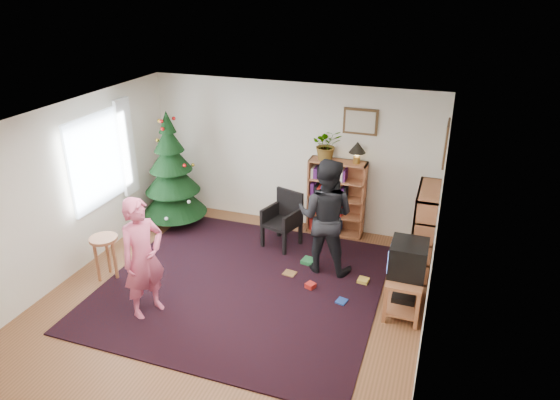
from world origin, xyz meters
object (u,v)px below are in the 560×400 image
(bookshelf_back, at_px, (336,197))
(crt_tv, at_px, (408,258))
(armchair, at_px, (284,217))
(tv_stand, at_px, (405,288))
(potted_plant, at_px, (327,145))
(picture_back, at_px, (360,122))
(bookshelf_right, at_px, (424,229))
(stool, at_px, (105,247))
(person_standing, at_px, (143,258))
(table_lamp, at_px, (357,149))
(christmas_tree, at_px, (172,179))
(picture_right, at_px, (446,143))
(person_by_chair, at_px, (326,216))

(bookshelf_back, xyz_separation_m, crt_tv, (1.36, -1.82, 0.10))
(armchair, bearing_deg, tv_stand, -11.53)
(potted_plant, bearing_deg, picture_back, 15.21)
(bookshelf_right, relative_size, tv_stand, 1.60)
(picture_back, xyz_separation_m, stool, (-3.09, -2.61, -1.44))
(stool, bearing_deg, person_standing, -26.96)
(table_lamp, bearing_deg, tv_stand, -59.64)
(bookshelf_right, xyz_separation_m, tv_stand, (-0.12, -1.09, -0.34))
(person_standing, height_order, table_lamp, table_lamp)
(christmas_tree, height_order, crt_tv, christmas_tree)
(picture_right, relative_size, person_by_chair, 0.34)
(christmas_tree, relative_size, bookshelf_right, 1.57)
(christmas_tree, relative_size, armchair, 2.24)
(picture_right, xyz_separation_m, person_standing, (-3.39, -2.41, -1.13))
(picture_right, bearing_deg, bookshelf_right, -134.67)
(stool, xyz_separation_m, table_lamp, (3.10, 2.48, 1.03))
(christmas_tree, xyz_separation_m, person_standing, (0.99, -2.39, -0.04))
(tv_stand, bearing_deg, christmas_tree, 163.58)
(bookshelf_right, relative_size, stool, 1.97)
(armchair, height_order, person_standing, person_standing)
(picture_back, relative_size, stool, 0.83)
(bookshelf_back, height_order, person_by_chair, person_by_chair)
(crt_tv, bearing_deg, bookshelf_right, 83.59)
(bookshelf_right, bearing_deg, picture_back, 54.09)
(bookshelf_right, bearing_deg, person_by_chair, 109.17)
(christmas_tree, xyz_separation_m, crt_tv, (4.13, -1.22, -0.08))
(crt_tv, xyz_separation_m, armchair, (-2.07, 1.15, -0.28))
(christmas_tree, relative_size, potted_plant, 3.93)
(picture_right, relative_size, christmas_tree, 0.29)
(bookshelf_back, bearing_deg, person_by_chair, -84.38)
(potted_plant, bearing_deg, tv_stand, -49.29)
(person_standing, bearing_deg, tv_stand, -45.90)
(picture_back, relative_size, tv_stand, 0.67)
(tv_stand, xyz_separation_m, stool, (-4.16, -0.66, 0.19))
(picture_right, height_order, stool, picture_right)
(picture_back, xyz_separation_m, potted_plant, (-0.50, -0.14, -0.39))
(crt_tv, xyz_separation_m, person_by_chair, (-1.25, 0.62, 0.11))
(bookshelf_back, bearing_deg, person_standing, -120.61)
(stool, height_order, potted_plant, potted_plant)
(bookshelf_right, xyz_separation_m, stool, (-4.28, -1.75, -0.15))
(picture_right, relative_size, potted_plant, 1.15)
(picture_right, bearing_deg, person_standing, -144.66)
(picture_back, distance_m, table_lamp, 0.43)
(bookshelf_back, xyz_separation_m, person_standing, (-1.77, -3.00, 0.15))
(picture_back, distance_m, bookshelf_right, 1.95)
(armchair, xyz_separation_m, stool, (-2.09, -1.81, 0.02))
(person_by_chair, bearing_deg, potted_plant, -73.93)
(bookshelf_right, relative_size, crt_tv, 2.59)
(person_standing, bearing_deg, bookshelf_back, -7.05)
(christmas_tree, xyz_separation_m, potted_plant, (2.56, 0.60, 0.71))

